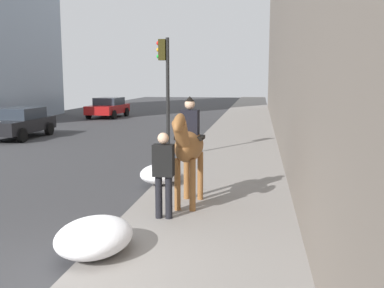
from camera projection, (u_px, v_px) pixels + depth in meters
sidewalk_slab at (186, 283)px, 6.12m from camera, size 120.00×3.46×0.12m
mounted_horse_near at (189, 145)px, 9.46m from camera, size 2.15×0.63×2.35m
pedestrian_greeting at (164, 170)px, 8.64m from camera, size 0.26×0.40×1.70m
car_near_lane at (108, 107)px, 32.32m from camera, size 4.28×2.24×1.44m
car_mid_lane at (20, 122)px, 21.24m from camera, size 4.16×2.00×1.44m
traffic_light_near_curb at (165, 80)px, 15.11m from camera, size 0.20×0.44×4.20m
snow_pile_near at (94, 236)px, 7.01m from camera, size 1.53×1.18×0.53m
snow_pile_far at (161, 174)px, 11.71m from camera, size 1.39×1.07×0.48m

